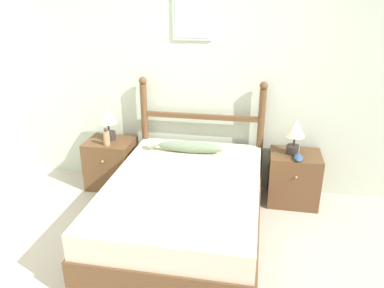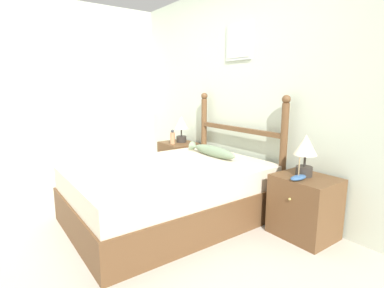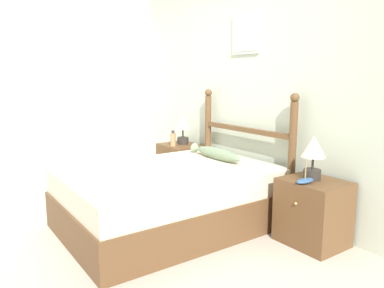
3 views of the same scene
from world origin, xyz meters
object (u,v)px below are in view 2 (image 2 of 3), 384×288
(bed, at_px, (171,193))
(table_lamp_right, at_px, (305,150))
(nightstand_right, at_px, (304,206))
(bottle, at_px, (173,138))
(nightstand_left, at_px, (179,162))
(table_lamp_left, at_px, (181,126))
(fish_pillow, at_px, (212,151))
(model_boat, at_px, (298,177))

(bed, distance_m, table_lamp_right, 1.36)
(nightstand_right, bearing_deg, bottle, -176.32)
(nightstand_left, xyz_separation_m, table_lamp_left, (-0.02, 0.05, 0.51))
(bed, distance_m, fish_pillow, 0.71)
(nightstand_left, bearing_deg, table_lamp_right, 0.10)
(fish_pillow, bearing_deg, bottle, 177.86)
(model_boat, xyz_separation_m, fish_pillow, (-1.12, -0.03, 0.04))
(bottle, bearing_deg, model_boat, -0.23)
(nightstand_right, bearing_deg, fish_pillow, -171.71)
(bed, distance_m, bottle, 1.24)
(table_lamp_left, distance_m, model_boat, 2.07)
(nightstand_right, distance_m, model_boat, 0.33)
(nightstand_right, height_order, model_boat, model_boat)
(nightstand_left, height_order, bottle, bottle)
(nightstand_right, height_order, table_lamp_left, table_lamp_left)
(nightstand_left, height_order, fish_pillow, fish_pillow)
(bed, height_order, model_boat, model_boat)
(bed, bearing_deg, table_lamp_right, 38.63)
(bed, xyz_separation_m, nightstand_left, (-1.02, 0.78, 0.00))
(bed, relative_size, nightstand_right, 3.51)
(model_boat, bearing_deg, table_lamp_left, 174.87)
(table_lamp_right, height_order, fish_pillow, table_lamp_right)
(fish_pillow, bearing_deg, nightstand_left, 169.97)
(nightstand_left, xyz_separation_m, table_lamp_right, (2.00, 0.00, 0.51))
(table_lamp_right, xyz_separation_m, bottle, (-1.97, -0.13, -0.14))
(nightstand_left, bearing_deg, model_boat, -3.85)
(table_lamp_left, distance_m, table_lamp_right, 2.01)
(table_lamp_left, height_order, model_boat, table_lamp_left)
(bed, xyz_separation_m, table_lamp_right, (0.98, 0.78, 0.51))
(table_lamp_left, relative_size, table_lamp_right, 1.00)
(table_lamp_left, xyz_separation_m, bottle, (0.04, -0.18, -0.14))
(model_boat, height_order, fish_pillow, model_boat)
(nightstand_right, bearing_deg, model_boat, -86.33)
(nightstand_right, relative_size, model_boat, 2.78)
(bed, height_order, fish_pillow, fish_pillow)
(fish_pillow, bearing_deg, model_boat, 1.28)
(table_lamp_right, distance_m, bottle, 1.98)
(nightstand_left, distance_m, table_lamp_right, 2.06)
(nightstand_left, xyz_separation_m, fish_pillow, (0.92, -0.16, 0.34))
(model_boat, distance_m, fish_pillow, 1.12)
(table_lamp_right, relative_size, fish_pillow, 0.49)
(bed, bearing_deg, nightstand_left, 142.43)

